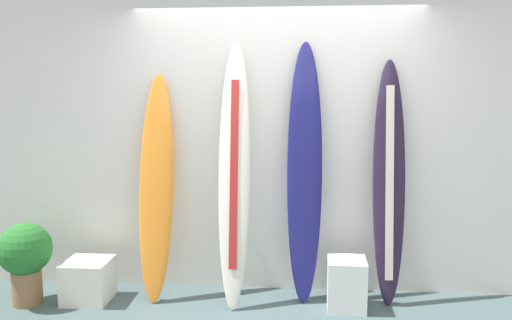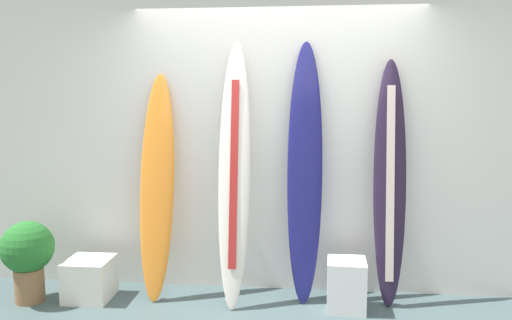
{
  "view_description": "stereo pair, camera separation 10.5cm",
  "coord_description": "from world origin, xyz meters",
  "px_view_note": "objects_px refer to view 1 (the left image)",
  "views": [
    {
      "loc": [
        0.14,
        -3.14,
        1.75
      ],
      "look_at": [
        -0.17,
        0.95,
        1.21
      ],
      "focal_mm": 34.75,
      "sensor_mm": 36.0,
      "label": 1
    },
    {
      "loc": [
        0.24,
        -3.13,
        1.75
      ],
      "look_at": [
        -0.17,
        0.95,
        1.21
      ],
      "focal_mm": 34.75,
      "sensor_mm": 36.0,
      "label": 2
    }
  ],
  "objects_px": {
    "surfboard_sunset": "(156,188)",
    "surfboard_ivory": "(234,173)",
    "surfboard_navy": "(305,174)",
    "display_block_center": "(347,284)",
    "display_block_left": "(88,280)",
    "potted_plant": "(25,255)",
    "surfboard_charcoal": "(389,184)"
  },
  "relations": [
    {
      "from": "surfboard_sunset",
      "to": "surfboard_ivory",
      "type": "distance_m",
      "value": 0.7
    },
    {
      "from": "surfboard_navy",
      "to": "display_block_center",
      "type": "xyz_separation_m",
      "value": [
        0.35,
        -0.2,
        -0.88
      ]
    },
    {
      "from": "display_block_left",
      "to": "potted_plant",
      "type": "bearing_deg",
      "value": -167.89
    },
    {
      "from": "surfboard_navy",
      "to": "display_block_center",
      "type": "height_order",
      "value": "surfboard_navy"
    },
    {
      "from": "surfboard_charcoal",
      "to": "display_block_center",
      "type": "height_order",
      "value": "surfboard_charcoal"
    },
    {
      "from": "surfboard_ivory",
      "to": "potted_plant",
      "type": "bearing_deg",
      "value": -173.32
    },
    {
      "from": "surfboard_ivory",
      "to": "surfboard_charcoal",
      "type": "xyz_separation_m",
      "value": [
        1.29,
        0.09,
        -0.09
      ]
    },
    {
      "from": "display_block_left",
      "to": "display_block_center",
      "type": "xyz_separation_m",
      "value": [
        2.19,
        0.0,
        0.03
      ]
    },
    {
      "from": "surfboard_navy",
      "to": "surfboard_ivory",
      "type": "bearing_deg",
      "value": -170.2
    },
    {
      "from": "display_block_left",
      "to": "potted_plant",
      "type": "height_order",
      "value": "potted_plant"
    },
    {
      "from": "surfboard_navy",
      "to": "potted_plant",
      "type": "xyz_separation_m",
      "value": [
        -2.33,
        -0.31,
        -0.67
      ]
    },
    {
      "from": "surfboard_sunset",
      "to": "display_block_left",
      "type": "height_order",
      "value": "surfboard_sunset"
    },
    {
      "from": "surfboard_ivory",
      "to": "display_block_center",
      "type": "bearing_deg",
      "value": -5.77
    },
    {
      "from": "display_block_center",
      "to": "potted_plant",
      "type": "height_order",
      "value": "potted_plant"
    },
    {
      "from": "surfboard_sunset",
      "to": "display_block_center",
      "type": "bearing_deg",
      "value": -5.33
    },
    {
      "from": "surfboard_navy",
      "to": "surfboard_charcoal",
      "type": "xyz_separation_m",
      "value": [
        0.7,
        -0.01,
        -0.07
      ]
    },
    {
      "from": "potted_plant",
      "to": "display_block_left",
      "type": "bearing_deg",
      "value": 12.11
    },
    {
      "from": "surfboard_sunset",
      "to": "surfboard_charcoal",
      "type": "height_order",
      "value": "surfboard_charcoal"
    },
    {
      "from": "surfboard_charcoal",
      "to": "surfboard_ivory",
      "type": "bearing_deg",
      "value": -176.0
    },
    {
      "from": "surfboard_sunset",
      "to": "surfboard_navy",
      "type": "distance_m",
      "value": 1.28
    },
    {
      "from": "surfboard_sunset",
      "to": "display_block_left",
      "type": "distance_m",
      "value": 0.98
    },
    {
      "from": "surfboard_sunset",
      "to": "display_block_left",
      "type": "relative_size",
      "value": 5.16
    },
    {
      "from": "display_block_center",
      "to": "potted_plant",
      "type": "distance_m",
      "value": 2.69
    },
    {
      "from": "surfboard_sunset",
      "to": "surfboard_navy",
      "type": "relative_size",
      "value": 0.88
    },
    {
      "from": "display_block_left",
      "to": "surfboard_navy",
      "type": "bearing_deg",
      "value": 6.22
    },
    {
      "from": "display_block_left",
      "to": "display_block_center",
      "type": "bearing_deg",
      "value": 0.12
    },
    {
      "from": "surfboard_sunset",
      "to": "surfboard_charcoal",
      "type": "distance_m",
      "value": 1.97
    },
    {
      "from": "display_block_center",
      "to": "potted_plant",
      "type": "bearing_deg",
      "value": -177.66
    },
    {
      "from": "surfboard_navy",
      "to": "display_block_left",
      "type": "height_order",
      "value": "surfboard_navy"
    },
    {
      "from": "surfboard_charcoal",
      "to": "display_block_left",
      "type": "relative_size",
      "value": 5.45
    },
    {
      "from": "surfboard_charcoal",
      "to": "potted_plant",
      "type": "xyz_separation_m",
      "value": [
        -3.03,
        -0.29,
        -0.59
      ]
    },
    {
      "from": "surfboard_ivory",
      "to": "potted_plant",
      "type": "xyz_separation_m",
      "value": [
        -1.74,
        -0.2,
        -0.68
      ]
    }
  ]
}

